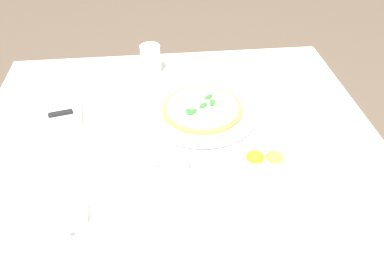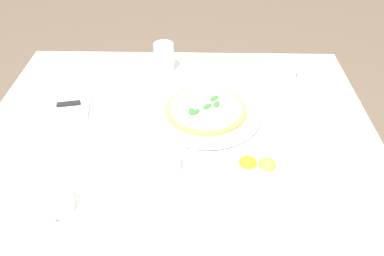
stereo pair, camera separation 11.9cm
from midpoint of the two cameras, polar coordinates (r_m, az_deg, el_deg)
dining_table at (r=1.21m, az=-4.40°, el=-8.11°), size 1.22×1.22×0.73m
pizza_plate at (r=1.27m, az=-1.19°, el=2.30°), size 0.36×0.36×0.02m
pizza at (r=1.26m, az=-1.20°, el=2.81°), size 0.26×0.26×0.02m
coffee_cup_far_left at (r=1.00m, az=-20.61°, el=-12.14°), size 0.13×0.13×0.06m
coffee_cup_back_corner at (r=1.49m, az=9.35°, el=8.82°), size 0.13×0.13×0.07m
coffee_cup_near_left at (r=1.06m, az=-5.85°, el=-5.63°), size 0.13×0.13×0.06m
water_glass_left_edge at (r=1.50m, az=-8.32°, el=9.61°), size 0.07×0.07×0.11m
napkin_folded at (r=1.34m, az=-22.90°, el=1.00°), size 0.24×0.16×0.02m
dinner_knife at (r=1.33m, az=-23.16°, el=1.45°), size 0.19×0.06×0.01m
citrus_bowl at (r=1.07m, az=7.57°, el=-5.42°), size 0.15×0.15×0.06m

